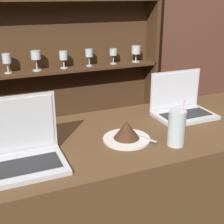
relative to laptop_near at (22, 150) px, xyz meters
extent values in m
cube|color=brown|center=(0.51, 0.10, -0.55)|extent=(1.77, 0.64, 0.99)
cube|color=brown|center=(0.51, 1.26, 0.30)|extent=(7.00, 0.06, 2.70)
cube|color=#472D19|center=(1.20, 1.14, -0.08)|extent=(0.03, 0.18, 1.95)
cube|color=#472D19|center=(0.47, 1.22, -0.08)|extent=(1.50, 0.02, 1.95)
cube|color=#472D19|center=(0.47, 1.14, -0.47)|extent=(1.46, 0.18, 0.02)
cube|color=#472D19|center=(0.47, 1.14, 0.02)|extent=(1.46, 0.18, 0.02)
cube|color=#472D19|center=(0.47, 1.14, 0.51)|extent=(1.46, 0.18, 0.02)
cylinder|color=silver|center=(0.07, 1.14, 0.03)|extent=(0.05, 0.05, 0.01)
cylinder|color=silver|center=(0.07, 1.14, 0.07)|extent=(0.01, 0.01, 0.06)
cylinder|color=silver|center=(0.07, 1.14, 0.13)|extent=(0.06, 0.06, 0.07)
cylinder|color=silver|center=(0.27, 1.14, 0.03)|extent=(0.06, 0.06, 0.01)
cylinder|color=silver|center=(0.27, 1.14, 0.08)|extent=(0.01, 0.01, 0.08)
cylinder|color=silver|center=(0.27, 1.14, 0.14)|extent=(0.07, 0.07, 0.06)
cylinder|color=silver|center=(0.47, 1.14, 0.03)|extent=(0.05, 0.05, 0.01)
cylinder|color=silver|center=(0.47, 1.14, 0.07)|extent=(0.01, 0.01, 0.06)
cylinder|color=silver|center=(0.47, 1.14, 0.13)|extent=(0.06, 0.06, 0.06)
cylinder|color=silver|center=(0.66, 1.14, 0.03)|extent=(0.05, 0.05, 0.01)
cylinder|color=silver|center=(0.66, 1.14, 0.07)|extent=(0.01, 0.01, 0.07)
cylinder|color=silver|center=(0.66, 1.14, 0.13)|extent=(0.06, 0.06, 0.06)
cylinder|color=silver|center=(0.86, 1.14, 0.03)|extent=(0.05, 0.05, 0.01)
cylinder|color=silver|center=(0.86, 1.14, 0.07)|extent=(0.01, 0.01, 0.06)
cylinder|color=silver|center=(0.86, 1.14, 0.12)|extent=(0.06, 0.06, 0.05)
cylinder|color=silver|center=(1.06, 1.14, 0.03)|extent=(0.06, 0.06, 0.01)
cylinder|color=silver|center=(1.06, 1.14, 0.07)|extent=(0.01, 0.01, 0.06)
cylinder|color=silver|center=(1.06, 1.14, 0.13)|extent=(0.07, 0.07, 0.06)
cube|color=silver|center=(0.00, -0.04, -0.05)|extent=(0.30, 0.22, 0.02)
cube|color=#28282B|center=(0.00, -0.05, -0.04)|extent=(0.25, 0.12, 0.00)
cube|color=silver|center=(0.00, 0.07, 0.08)|extent=(0.30, 0.00, 0.23)
cube|color=silver|center=(0.00, 0.07, 0.08)|extent=(0.27, 0.01, 0.21)
cube|color=silver|center=(0.84, 0.16, -0.05)|extent=(0.30, 0.20, 0.02)
cube|color=#28282B|center=(0.84, 0.15, -0.04)|extent=(0.25, 0.11, 0.00)
cube|color=silver|center=(0.84, 0.26, 0.06)|extent=(0.30, 0.00, 0.21)
cube|color=white|center=(0.84, 0.26, 0.06)|extent=(0.28, 0.01, 0.19)
cylinder|color=silver|center=(0.45, 0.03, -0.05)|extent=(0.21, 0.21, 0.01)
cone|color=#422616|center=(0.45, 0.03, -0.01)|extent=(0.11, 0.11, 0.08)
cube|color=#B7B7BC|center=(0.50, 0.02, -0.04)|extent=(0.08, 0.16, 0.00)
cylinder|color=silver|center=(0.62, -0.09, 0.02)|extent=(0.07, 0.07, 0.15)
cylinder|color=#EA9EC6|center=(0.63, -0.09, 0.04)|extent=(0.04, 0.01, 0.20)
camera|label=1|loc=(-0.10, -1.08, 0.54)|focal=50.00mm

